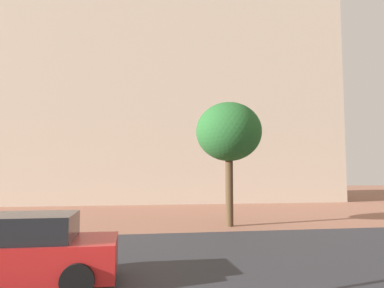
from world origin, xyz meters
The scene contains 5 objects.
ground_plane centered at (0.00, 10.00, 0.00)m, with size 120.00×120.00×0.00m, color #93604C.
street_asphalt_strip centered at (0.00, 7.82, 0.00)m, with size 120.00×8.71×0.00m, color #2D2D33.
landmark_building centered at (1.21, 31.06, 11.04)m, with size 29.61×11.02×34.36m.
car_red centered at (-4.41, 5.90, 0.70)m, with size 4.02×2.05×1.47m.
tree_curb_far centered at (2.29, 13.65, 4.22)m, with size 2.99×2.99×5.60m.
Camera 1 is at (-2.16, -2.21, 2.28)m, focal length 33.83 mm.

